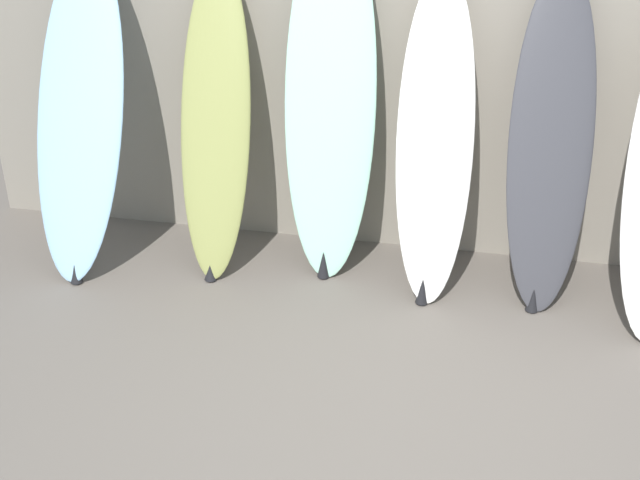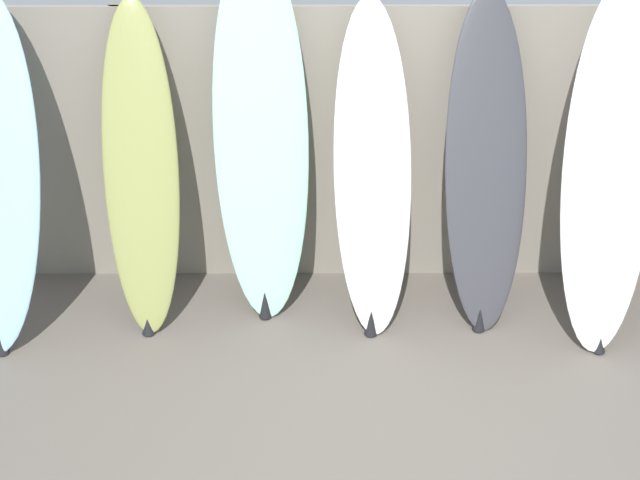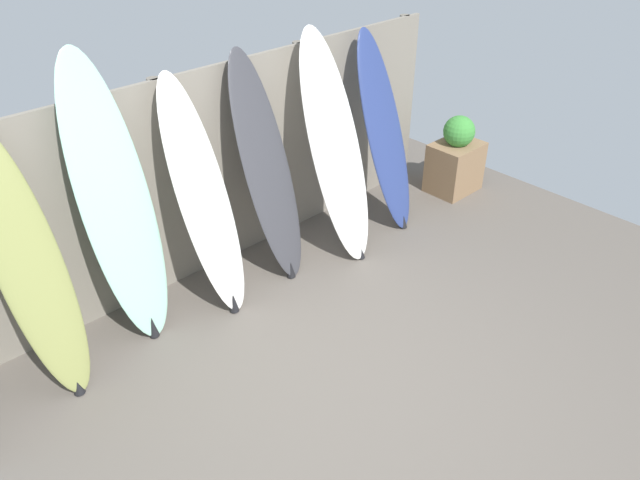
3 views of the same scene
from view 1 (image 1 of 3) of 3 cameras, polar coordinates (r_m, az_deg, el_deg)
The scene contains 7 objects.
ground at distance 4.47m, azimuth 4.56°, elevation -13.16°, with size 7.68×7.68×0.00m, color #5B544C.
fence_back at distance 5.69m, azimuth 7.33°, elevation 7.53°, with size 6.08×0.11×1.80m.
surfboard_skyblue_0 at distance 5.70m, azimuth -15.12°, elevation 7.53°, with size 0.62×0.88×1.96m.
surfboard_olive_1 at distance 5.53m, azimuth -6.70°, elevation 7.31°, with size 0.47×0.73×1.89m.
surfboard_seafoam_2 at distance 5.39m, azimuth 0.66°, elevation 8.58°, with size 0.60×0.56×2.20m.
surfboard_white_3 at distance 5.27m, azimuth 7.36°, elevation 6.13°, with size 0.52×0.71×1.91m.
surfboard_charcoal_4 at distance 5.31m, azimuth 14.53°, elevation 5.78°, with size 0.55×0.69×1.95m.
Camera 1 is at (0.27, -3.26, 3.05)m, focal length 50.00 mm.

